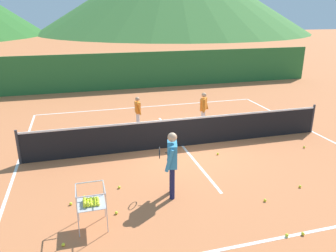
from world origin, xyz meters
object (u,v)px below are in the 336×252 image
Objects in this scene: tennis_ball_6 at (303,234)px; tennis_ball_0 at (116,213)px; student_0 at (138,109)px; ball_cart at (90,202)px; tennis_ball_7 at (119,187)px; instructor at (172,159)px; tennis_ball_3 at (265,200)px; tennis_ball_4 at (304,147)px; tennis_ball_8 at (300,186)px; tennis_ball_2 at (218,154)px; tennis_ball_5 at (71,204)px; tennis_net at (183,132)px; tennis_ball_1 at (287,235)px; tennis_ball_10 at (63,245)px; student_1 at (204,106)px.

tennis_ball_0 is at bearing 153.74° from tennis_ball_6.
ball_cart is at bearing -109.61° from student_0.
student_0 is 6.19m from ball_cart.
tennis_ball_6 is at bearing -40.66° from tennis_ball_7.
instructor is 23.90× the size of tennis_ball_6.
student_0 is 17.85× the size of tennis_ball_3.
tennis_ball_4 is 1.00× the size of tennis_ball_8.
tennis_ball_8 is at bearing -15.11° from tennis_ball_7.
tennis_ball_2 is at bearing 34.09° from tennis_ball_0.
tennis_ball_5 is 5.68m from tennis_ball_8.
tennis_net is at bearing 67.11° from instructor.
tennis_ball_1 and tennis_ball_3 have the same top height.
tennis_net is 4.00m from tennis_ball_8.
student_0 reaches higher than tennis_ball_2.
tennis_ball_3 and tennis_ball_10 have the same top height.
tennis_ball_6 is (0.06, -4.08, 0.00)m from tennis_ball_2.
tennis_ball_8 is (1.21, 0.34, 0.00)m from tennis_ball_3.
instructor is 1.21× the size of student_1.
tennis_ball_4 is 1.00× the size of tennis_ball_6.
instructor reaches higher than tennis_ball_4.
student_0 is 5.53m from tennis_ball_5.
instructor is 3.43m from tennis_ball_8.
student_0 is (0.14, 5.08, -0.25)m from instructor.
tennis_ball_7 is at bearing -171.06° from tennis_ball_4.
tennis_ball_7 is 4.60m from tennis_ball_8.
instructor reaches higher than tennis_ball_1.
tennis_net is 148.41× the size of tennis_ball_8.
student_0 reaches higher than tennis_ball_0.
tennis_net reaches higher than tennis_ball_2.
student_0 is at bearing 107.72° from tennis_ball_3.
tennis_ball_6 is at bearing -79.86° from tennis_net.
tennis_ball_7 is (-3.30, 2.84, 0.00)m from tennis_ball_6.
tennis_ball_6 is (4.49, -2.38, 0.00)m from tennis_ball_5.
student_0 is at bearing 62.75° from tennis_ball_5.
student_0 is at bearing 115.83° from tennis_net.
ball_cart is 1.69m from tennis_ball_7.
ball_cart is 13.22× the size of tennis_ball_2.
tennis_ball_0 is at bearing -128.73° from student_1.
tennis_ball_2 is at bearing 33.52° from ball_cart.
instructor reaches higher than student_0.
tennis_ball_6 is at bearing -127.24° from tennis_ball_4.
student_0 is 17.85× the size of tennis_ball_8.
instructor is 23.90× the size of tennis_ball_8.
tennis_ball_4 is (2.95, -0.26, 0.00)m from tennis_ball_2.
tennis_net is 4.25m from tennis_ball_0.
tennis_ball_3 is (2.04, -0.88, -0.94)m from instructor.
tennis_net is 4.49m from tennis_ball_5.
student_0 is 4.67m from tennis_ball_7.
tennis_ball_10 is (-7.53, -2.86, 0.00)m from tennis_ball_4.
tennis_ball_0 is 3.47m from tennis_ball_3.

